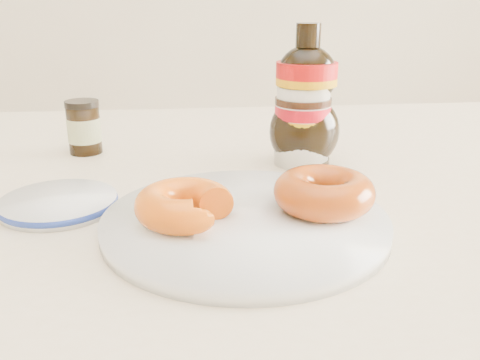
{
  "coord_description": "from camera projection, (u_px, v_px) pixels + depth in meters",
  "views": [
    {
      "loc": [
        -0.11,
        -0.54,
        0.98
      ],
      "look_at": [
        -0.05,
        0.0,
        0.79
      ],
      "focal_mm": 40.0,
      "sensor_mm": 36.0,
      "label": 1
    }
  ],
  "objects": [
    {
      "name": "dark_jar",
      "position": [
        84.0,
        128.0,
        0.79
      ],
      "size": [
        0.05,
        0.05,
        0.08
      ],
      "rotation": [
        0.0,
        0.0,
        0.23
      ],
      "color": "black",
      "rests_on": "dining_table"
    },
    {
      "name": "syrup_bottle",
      "position": [
        306.0,
        96.0,
        0.72
      ],
      "size": [
        0.11,
        0.1,
        0.19
      ],
      "primitive_type": null,
      "rotation": [
        0.0,
        0.0,
        0.22
      ],
      "color": "black",
      "rests_on": "dining_table"
    },
    {
      "name": "dining_table",
      "position": [
        270.0,
        237.0,
        0.72
      ],
      "size": [
        1.4,
        0.9,
        0.75
      ],
      "color": "#F7DFBC",
      "rests_on": "ground"
    },
    {
      "name": "donut_whole",
      "position": [
        324.0,
        192.0,
        0.55
      ],
      "size": [
        0.11,
        0.11,
        0.04
      ],
      "primitive_type": "torus",
      "rotation": [
        0.0,
        0.0,
        -0.08
      ],
      "color": "#8B2C09",
      "rests_on": "plate"
    },
    {
      "name": "blue_rim_saucer",
      "position": [
        59.0,
        203.0,
        0.59
      ],
      "size": [
        0.13,
        0.13,
        0.01
      ],
      "color": "white",
      "rests_on": "dining_table"
    },
    {
      "name": "nutella_jar",
      "position": [
        302.0,
        122.0,
        0.73
      ],
      "size": [
        0.08,
        0.08,
        0.11
      ],
      "rotation": [
        0.0,
        0.0,
        0.25
      ],
      "color": "white",
      "rests_on": "dining_table"
    },
    {
      "name": "donut_bitten",
      "position": [
        184.0,
        205.0,
        0.52
      ],
      "size": [
        0.1,
        0.1,
        0.03
      ],
      "primitive_type": "torus",
      "rotation": [
        0.0,
        0.0,
        0.05
      ],
      "color": "#DE5E0C",
      "rests_on": "plate"
    },
    {
      "name": "plate",
      "position": [
        245.0,
        222.0,
        0.54
      ],
      "size": [
        0.29,
        0.29,
        0.01
      ],
      "color": "white",
      "rests_on": "dining_table"
    }
  ]
}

